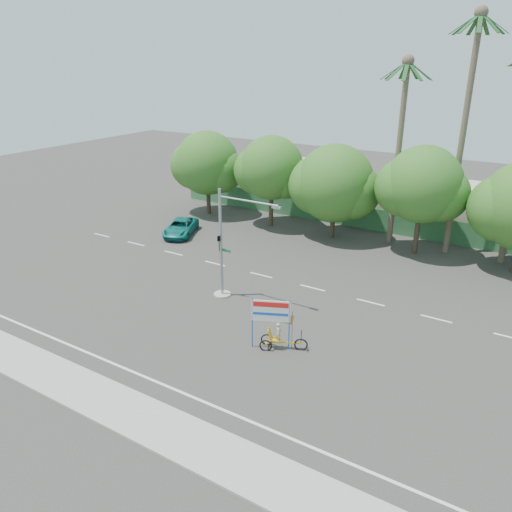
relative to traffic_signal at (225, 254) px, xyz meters
The scene contains 14 objects.
ground 5.40m from the traffic_signal, 61.13° to the right, with size 120.00×120.00×0.00m, color #33302D.
sidewalk_near 12.04m from the traffic_signal, 79.17° to the right, with size 50.00×2.40×0.12m, color gray.
fence 17.76m from the traffic_signal, 82.85° to the left, with size 38.00×0.08×2.00m, color #336B3D.
building_left 23.38m from the traffic_signal, 109.52° to the left, with size 12.00×8.00×4.00m, color #BBAB95.
building_right 24.29m from the traffic_signal, 65.15° to the left, with size 14.00×8.00×3.60m, color #BBAB95.
tree_far_left 18.45m from the traffic_signal, 130.22° to the left, with size 7.14×6.00×7.96m.
tree_left 14.99m from the traffic_signal, 109.08° to the left, with size 6.66×5.60×8.07m.
tree_center 14.15m from the traffic_signal, 85.33° to the left, with size 7.62×6.40×7.85m.
tree_right 16.38m from the traffic_signal, 59.83° to the left, with size 6.90×5.80×8.36m.
palm_tall 20.04m from the traffic_signal, 56.69° to the left, with size 3.73×3.79×17.45m.
palm_short 17.56m from the traffic_signal, 69.84° to the left, with size 3.73×3.79×14.45m.
traffic_signal is the anchor object (origin of this frame).
trike_billboard 7.04m from the traffic_signal, 32.64° to the right, with size 2.75×1.41×2.92m.
pickup_truck 12.97m from the traffic_signal, 142.58° to the left, with size 2.16×4.69×1.30m, color #0F6F68.
Camera 1 is at (14.51, -19.44, 14.28)m, focal length 35.00 mm.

